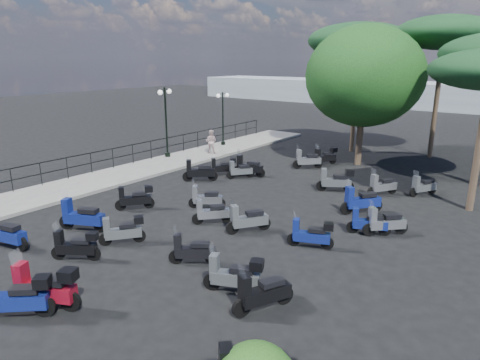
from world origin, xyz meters
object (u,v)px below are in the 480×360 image
Objects in this scene: scooter_6 at (76,246)px; scooter_20 at (311,235)px; scooter_26 at (385,223)px; pine_0 at (445,33)px; scooter_13 at (45,288)px; scooter_3 at (199,172)px; scooter_22 at (382,186)px; pine_2 at (359,41)px; scooter_15 at (211,213)px; scooter_4 at (223,167)px; scooter_8 at (123,231)px; scooter_9 at (206,198)px; lamp_post_2 at (223,115)px; scooter_25 at (262,294)px; scooter_28 at (423,187)px; scooter_16 at (336,181)px; scooter_27 at (368,223)px; scooter_17 at (307,160)px; scooter_10 at (249,167)px; scooter_18 at (193,251)px; lamp_post_1 at (166,118)px; scooter_2 at (135,198)px; pedestrian_far at (211,142)px; scooter_0 at (5,233)px; scooter_14 at (247,220)px; scooter_11 at (325,157)px; scooter_12 at (17,298)px; scooter_21 at (361,201)px; scooter_19 at (234,275)px; scooter_5 at (240,171)px; broadleaf_tree at (364,76)px; scooter_7 at (82,217)px.

scooter_6 reaches higher than scooter_20.
pine_0 is (-1.89, 13.76, 6.89)m from scooter_26.
scooter_13 is 1.20× the size of scooter_20.
scooter_3 is 0.17× the size of pine_0.
scooter_22 is 11.57m from pine_2.
scooter_4 is at bearing -12.80° from scooter_15.
scooter_8 is 4.30m from scooter_9.
lamp_post_2 reaches higher than scooter_6.
scooter_28 is (0.63, 11.91, -0.05)m from scooter_25.
scooter_27 is at bearing -175.50° from scooter_16.
scooter_17 is at bearing -71.16° from scooter_3.
pine_0 is at bearing -46.36° from scooter_10.
scooter_18 is (5.90, -6.78, -0.07)m from scooter_3.
lamp_post_1 is at bearing 34.58° from scooter_22.
scooter_3 is 1.02× the size of scooter_28.
scooter_2 is 12.63m from scooter_28.
pedestrian_far is at bearing -7.75° from scooter_15.
scooter_17 is at bearing 15.69° from scooter_27.
scooter_0 is at bearing 104.43° from scooter_20.
scooter_2 is 1.00× the size of scooter_9.
scooter_4 is at bearing -23.37° from lamp_post_1.
scooter_6 is 0.87× the size of scooter_16.
scooter_22 is (12.64, -4.18, -1.76)m from lamp_post_2.
scooter_14 reaches higher than scooter_8.
lamp_post_2 is 16.49m from scooter_8.
scooter_10 is at bearing -34.15° from lamp_post_2.
scooter_0 reaches higher than scooter_25.
lamp_post_1 is 2.80× the size of scooter_11.
scooter_9 is at bearing -102.63° from scooter_2.
scooter_27 is at bearing -53.01° from scooter_13.
scooter_22 is (-0.08, 6.87, -0.01)m from scooter_20.
scooter_10 is 1.19× the size of scooter_12.
scooter_28 is at bearing -124.37° from scooter_4.
scooter_2 is at bearing -9.05° from scooter_8.
pine_2 is at bearing -17.78° from scooter_26.
lamp_post_1 is at bearing 42.38° from scooter_20.
pine_2 is (-5.03, 10.99, 6.47)m from scooter_21.
scooter_0 is 1.16× the size of scooter_19.
scooter_22 is at bearing -44.42° from scooter_0.
scooter_2 is 10.83m from scooter_22.
pedestrian_far is at bearing 23.36° from scooter_22.
scooter_22 is at bearing -96.28° from scooter_10.
lamp_post_1 reaches higher than scooter_15.
scooter_20 reaches higher than scooter_5.
scooter_11 is at bearing -14.95° from scooter_21.
scooter_14 is at bearing -80.45° from pine_2.
scooter_25 is (1.06, -0.26, -0.03)m from scooter_19.
scooter_22 is (3.91, 7.21, 0.02)m from scooter_15.
scooter_8 is at bearing -97.18° from broadleaf_tree.
scooter_7 is at bearing -96.85° from pine_2.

